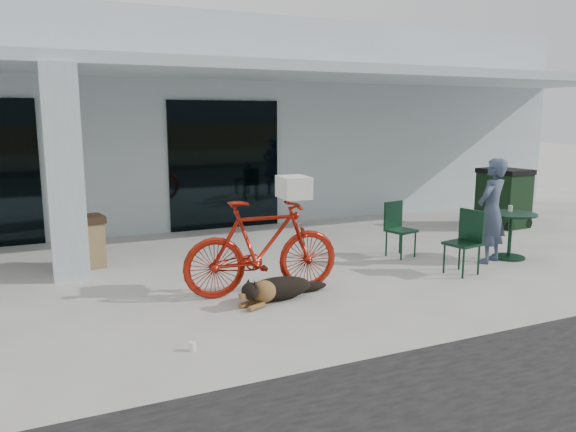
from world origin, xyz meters
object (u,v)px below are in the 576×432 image
cafe_chair_far_a (401,230)px  wheeled_bin (503,198)px  bicycle (262,247)px  person (492,211)px  cafe_chair_far_b (462,243)px  trash_receptacle (88,242)px  dog (278,287)px  cafe_table_far (510,236)px

cafe_chair_far_a → wheeled_bin: size_ratio=0.75×
bicycle → person: (4.02, 0.00, 0.21)m
person → cafe_chair_far_a: bearing=-60.2°
cafe_chair_far_b → person: (0.90, 0.36, 0.37)m
trash_receptacle → dog: bearing=-52.5°
wheeled_bin → dog: bearing=-163.6°
cafe_chair_far_a → person: 1.49m
cafe_table_far → wheeled_bin: wheeled_bin is taller
cafe_table_far → wheeled_bin: (2.03, 2.18, 0.24)m
trash_receptacle → wheeled_bin: size_ratio=0.66×
dog → cafe_chair_far_a: bearing=2.1°
bicycle → person: person is taller
dog → wheeled_bin: wheeled_bin is taller
cafe_chair_far_b → wheeled_bin: 4.32m
dog → person: 4.01m
bicycle → dog: bearing=-161.3°
person → wheeled_bin: (2.54, 2.24, -0.23)m
trash_receptacle → cafe_chair_far_b: bearing=-28.3°
bicycle → trash_receptacle: bearing=44.4°
cafe_chair_far_a → trash_receptacle: size_ratio=1.12×
bicycle → wheeled_bin: bearing=-66.8°
cafe_chair_far_b → trash_receptacle: cafe_chair_far_b is taller
dog → person: bearing=-16.9°
dog → trash_receptacle: bearing=105.7°
cafe_chair_far_b → person: person is taller
person → trash_receptacle: bearing=-42.3°
cafe_table_far → trash_receptacle: size_ratio=0.99×
cafe_chair_far_a → trash_receptacle: (-4.93, 1.49, -0.05)m
bicycle → wheeled_bin: (6.56, 2.24, -0.02)m
dog → wheeled_bin: size_ratio=0.85×
cafe_chair_far_a → bicycle: bearing=-174.9°
cafe_chair_far_a → cafe_table_far: bearing=-40.1°
person → trash_receptacle: (-6.04, 2.40, -0.44)m
cafe_chair_far_a → cafe_chair_far_b: (0.20, -1.28, 0.02)m
cafe_chair_far_a → trash_receptacle: bearing=150.9°
cafe_table_far → cafe_chair_far_a: size_ratio=0.88×
bicycle → wheeled_bin: 6.93m
cafe_table_far → wheeled_bin: bearing=47.1°
cafe_table_far → person: 0.70m
bicycle → cafe_table_far: 4.54m
bicycle → cafe_chair_far_a: (2.91, 0.91, -0.18)m
cafe_chair_far_b → person: 1.04m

